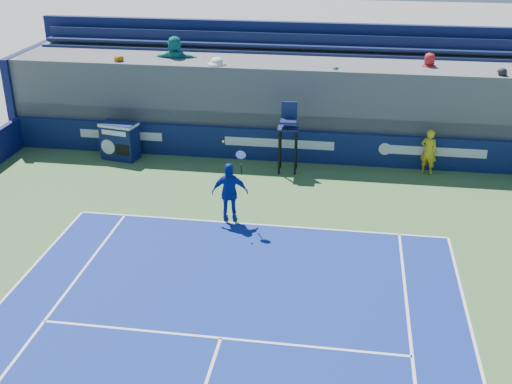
# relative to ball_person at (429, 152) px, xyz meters

# --- Properties ---
(ball_person) EXTENTS (0.70, 0.59, 1.62)m
(ball_person) POSITION_rel_ball_person_xyz_m (0.00, 0.00, 0.00)
(ball_person) COLOR yellow
(ball_person) RESTS_ON apron
(back_hoarding) EXTENTS (20.40, 0.21, 1.20)m
(back_hoarding) POSITION_rel_ball_person_xyz_m (-5.28, 0.43, -0.22)
(back_hoarding) COLOR #0D1A4B
(back_hoarding) RESTS_ON ground
(match_clock) EXTENTS (1.44, 0.97, 1.40)m
(match_clock) POSITION_rel_ball_person_xyz_m (-11.12, -0.25, -0.08)
(match_clock) COLOR #0F194B
(match_clock) RESTS_ON ground
(umpire_chair) EXTENTS (0.72, 0.72, 2.48)m
(umpire_chair) POSITION_rel_ball_person_xyz_m (-4.86, -0.50, 0.71)
(umpire_chair) COLOR black
(umpire_chair) RESTS_ON ground
(tennis_player) EXTENTS (1.13, 0.59, 2.57)m
(tennis_player) POSITION_rel_ball_person_xyz_m (-6.14, -4.63, 0.11)
(tennis_player) COLOR #122D96
(tennis_player) RESTS_ON apron
(stadium_seating) EXTENTS (21.00, 4.05, 4.40)m
(stadium_seating) POSITION_rel_ball_person_xyz_m (-5.28, 2.46, 1.03)
(stadium_seating) COLOR #59595F
(stadium_seating) RESTS_ON ground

